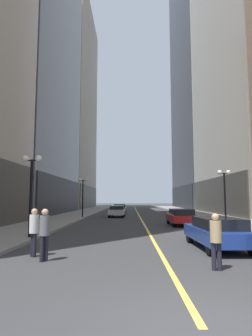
# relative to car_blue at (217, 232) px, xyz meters

# --- Properties ---
(ground_plane) EXTENTS (200.00, 200.00, 0.00)m
(ground_plane) POSITION_rel_car_blue_xyz_m (-2.57, 27.44, -0.72)
(ground_plane) COLOR #38383A
(sidewalk_left) EXTENTS (4.50, 78.00, 0.15)m
(sidewalk_left) POSITION_rel_car_blue_xyz_m (-10.82, 27.44, -0.65)
(sidewalk_left) COLOR gray
(sidewalk_left) RESTS_ON ground
(sidewalk_right) EXTENTS (4.50, 78.00, 0.15)m
(sidewalk_right) POSITION_rel_car_blue_xyz_m (5.68, 27.44, -0.65)
(sidewalk_right) COLOR gray
(sidewalk_right) RESTS_ON ground
(lane_centre_stripe) EXTENTS (0.16, 70.00, 0.01)m
(lane_centre_stripe) POSITION_rel_car_blue_xyz_m (-2.57, 27.44, -0.72)
(lane_centre_stripe) COLOR #E5D64C
(lane_centre_stripe) RESTS_ON ground
(building_left_mid) EXTENTS (10.36, 24.00, 41.30)m
(building_left_mid) POSITION_rel_car_blue_xyz_m (-18.15, 26.94, 19.83)
(building_left_mid) COLOR slate
(building_left_mid) RESTS_ON ground
(building_left_far) EXTENTS (14.67, 26.00, 48.21)m
(building_left_far) POSITION_rel_car_blue_xyz_m (-20.31, 52.44, 23.31)
(building_left_far) COLOR #B7AD99
(building_left_far) RESTS_ON ground
(building_right_far) EXTENTS (11.36, 26.00, 81.40)m
(building_right_far) POSITION_rel_car_blue_xyz_m (13.52, 52.44, 39.88)
(building_right_far) COLOR #4C515B
(building_right_far) RESTS_ON ground
(car_blue) EXTENTS (1.99, 4.61, 1.32)m
(car_blue) POSITION_rel_car_blue_xyz_m (0.00, 0.00, 0.00)
(car_blue) COLOR navy
(car_blue) RESTS_ON ground
(car_red) EXTENTS (1.89, 4.29, 1.32)m
(car_red) POSITION_rel_car_blue_xyz_m (0.36, 10.62, -0.00)
(car_red) COLOR #B21919
(car_red) RESTS_ON ground
(car_silver) EXTENTS (1.90, 4.23, 1.32)m
(car_silver) POSITION_rel_car_blue_xyz_m (-5.26, 21.31, -0.00)
(car_silver) COLOR #B7B7BC
(car_silver) RESTS_ON ground
(car_green) EXTENTS (1.99, 4.49, 1.32)m
(car_green) POSITION_rel_car_blue_xyz_m (-5.27, 30.97, -0.00)
(car_green) COLOR #196038
(car_green) RESTS_ON ground
(pedestrian_in_grey_suit) EXTENTS (0.48, 0.48, 1.78)m
(pedestrian_in_grey_suit) POSITION_rel_car_blue_xyz_m (-6.70, -2.58, 0.32)
(pedestrian_in_grey_suit) COLOR black
(pedestrian_in_grey_suit) RESTS_ON ground
(pedestrian_in_tan_trench) EXTENTS (0.37, 0.37, 1.68)m
(pedestrian_in_tan_trench) POSITION_rel_car_blue_xyz_m (-1.18, -3.72, 0.26)
(pedestrian_in_tan_trench) COLOR black
(pedestrian_in_tan_trench) RESTS_ON ground
(pedestrian_in_white_shirt) EXTENTS (0.48, 0.48, 1.76)m
(pedestrian_in_white_shirt) POSITION_rel_car_blue_xyz_m (-7.33, -1.81, 0.31)
(pedestrian_in_white_shirt) COLOR black
(pedestrian_in_white_shirt) RESTS_ON ground
(street_lamp_left_near) EXTENTS (1.06, 0.36, 4.43)m
(street_lamp_left_near) POSITION_rel_car_blue_xyz_m (-8.97, 2.41, 2.54)
(street_lamp_left_near) COLOR black
(street_lamp_left_near) RESTS_ON ground
(street_lamp_left_far) EXTENTS (1.06, 0.36, 4.43)m
(street_lamp_left_far) POSITION_rel_car_blue_xyz_m (-8.97, 18.93, 2.54)
(street_lamp_left_far) COLOR black
(street_lamp_left_far) RESTS_ON ground
(street_lamp_right_mid) EXTENTS (1.06, 0.36, 4.43)m
(street_lamp_right_mid) POSITION_rel_car_blue_xyz_m (3.83, 10.36, 2.54)
(street_lamp_right_mid) COLOR black
(street_lamp_right_mid) RESTS_ON ground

